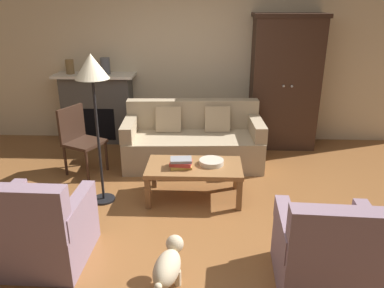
% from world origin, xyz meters
% --- Properties ---
extents(ground_plane, '(9.60, 9.60, 0.00)m').
position_xyz_m(ground_plane, '(0.00, 0.00, 0.00)').
color(ground_plane, brown).
extents(back_wall, '(7.20, 0.10, 2.80)m').
position_xyz_m(back_wall, '(0.00, 2.55, 1.40)').
color(back_wall, beige).
rests_on(back_wall, ground).
extents(fireplace, '(1.26, 0.48, 1.12)m').
position_xyz_m(fireplace, '(-1.55, 2.30, 0.57)').
color(fireplace, '#4C4947').
rests_on(fireplace, ground).
extents(armoire, '(1.06, 0.57, 2.03)m').
position_xyz_m(armoire, '(1.40, 2.22, 1.02)').
color(armoire, '#382319').
rests_on(armoire, ground).
extents(couch, '(1.96, 0.95, 0.86)m').
position_xyz_m(couch, '(0.03, 1.45, 0.32)').
color(couch, tan).
rests_on(couch, ground).
extents(coffee_table, '(1.10, 0.60, 0.42)m').
position_xyz_m(coffee_table, '(0.08, 0.41, 0.37)').
color(coffee_table, olive).
rests_on(coffee_table, ground).
extents(fruit_bowl, '(0.29, 0.29, 0.06)m').
position_xyz_m(fruit_bowl, '(0.28, 0.46, 0.45)').
color(fruit_bowl, beige).
rests_on(fruit_bowl, coffee_table).
extents(book_stack, '(0.26, 0.20, 0.11)m').
position_xyz_m(book_stack, '(-0.07, 0.35, 0.48)').
color(book_stack, gold).
rests_on(book_stack, coffee_table).
extents(mantel_vase_bronze, '(0.13, 0.13, 0.22)m').
position_xyz_m(mantel_vase_bronze, '(-1.93, 2.28, 1.23)').
color(mantel_vase_bronze, olive).
rests_on(mantel_vase_bronze, fireplace).
extents(mantel_vase_terracotta, '(0.11, 0.11, 0.21)m').
position_xyz_m(mantel_vase_terracotta, '(-1.55, 2.28, 1.23)').
color(mantel_vase_terracotta, '#A86042').
rests_on(mantel_vase_terracotta, fireplace).
extents(mantel_vase_slate, '(0.15, 0.15, 0.25)m').
position_xyz_m(mantel_vase_slate, '(-1.37, 2.28, 1.25)').
color(mantel_vase_slate, '#565B66').
rests_on(mantel_vase_slate, fireplace).
extents(armchair_near_left, '(0.80, 0.79, 0.88)m').
position_xyz_m(armchair_near_left, '(-1.22, -0.81, 0.32)').
color(armchair_near_left, gray).
rests_on(armchair_near_left, ground).
extents(armchair_near_right, '(0.81, 0.81, 0.88)m').
position_xyz_m(armchair_near_right, '(1.19, -1.04, 0.32)').
color(armchair_near_right, gray).
rests_on(armchair_near_right, ground).
extents(side_chair_wooden, '(0.59, 0.59, 0.90)m').
position_xyz_m(side_chair_wooden, '(-1.48, 1.10, 0.51)').
color(side_chair_wooden, '#382319').
rests_on(side_chair_wooden, ground).
extents(floor_lamp, '(0.36, 0.36, 1.70)m').
position_xyz_m(floor_lamp, '(-0.98, 0.31, 1.47)').
color(floor_lamp, black).
rests_on(floor_lamp, ground).
extents(dog, '(0.27, 0.57, 0.39)m').
position_xyz_m(dog, '(-0.07, -1.14, 0.25)').
color(dog, beige).
rests_on(dog, ground).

